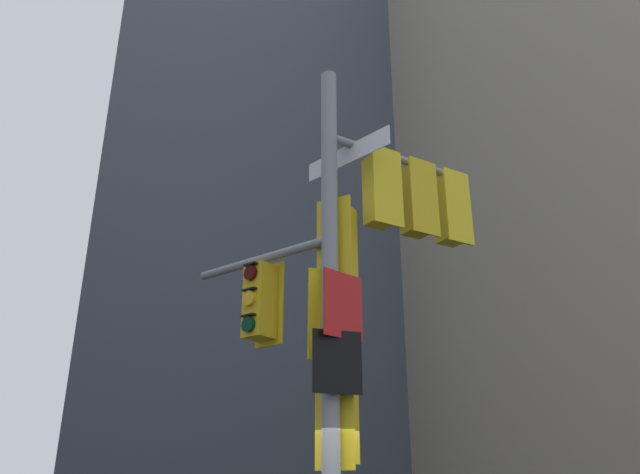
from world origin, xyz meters
TOP-DOWN VIEW (x-y plane):
  - building_mid_block at (2.50, 25.75)m, footprint 14.86×14.86m
  - signal_pole_assembly at (0.39, 0.31)m, footprint 3.73×2.45m

SIDE VIEW (x-z plane):
  - signal_pole_assembly at x=0.39m, z-range 0.73..8.00m
  - building_mid_block at x=2.50m, z-range 0.00..33.39m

